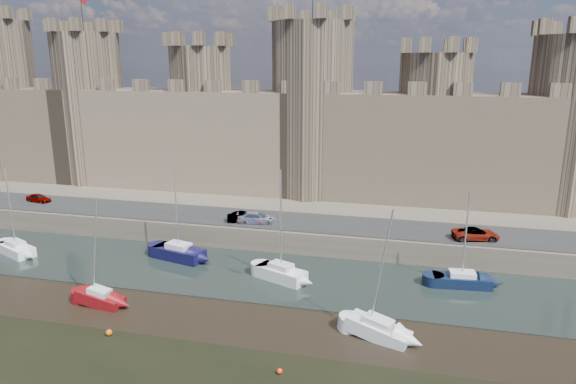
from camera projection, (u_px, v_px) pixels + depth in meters
name	position (u px, v px, depth m)	size (l,w,h in m)	color
water_channel	(244.00, 273.00, 51.11)	(160.00, 12.00, 0.08)	black
quay	(313.00, 181.00, 84.70)	(160.00, 60.00, 2.50)	#4C443A
road	(271.00, 220.00, 59.90)	(160.00, 7.00, 0.10)	black
castle	(293.00, 127.00, 70.94)	(108.50, 11.00, 29.00)	#42382B
car_0	(39.00, 198.00, 67.21)	(1.40, 3.47, 1.18)	gray
car_1	(243.00, 217.00, 58.99)	(1.29, 3.71, 1.22)	gray
car_2	(257.00, 218.00, 58.56)	(1.82, 4.49, 1.30)	gray
car_3	(476.00, 234.00, 53.15)	(2.19, 4.75, 1.32)	gray
sailboat_0	(16.00, 248.00, 55.87)	(5.44, 3.86, 9.50)	white
sailboat_1	(179.00, 252.00, 54.43)	(6.05, 3.51, 11.40)	black
sailboat_2	(281.00, 272.00, 49.26)	(5.39, 3.74, 10.85)	white
sailboat_3	(462.00, 279.00, 47.99)	(5.40, 2.51, 9.17)	black
sailboat_4	(100.00, 297.00, 44.37)	(4.34, 2.06, 9.80)	maroon
sailboat_5	(378.00, 329.00, 39.14)	(5.15, 3.29, 10.38)	silver
buoy_1	(109.00, 333.00, 39.58)	(0.50, 0.50, 0.50)	#E55A0A
buoy_3	(280.00, 371.00, 34.73)	(0.41, 0.41, 0.41)	#FF2F0B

